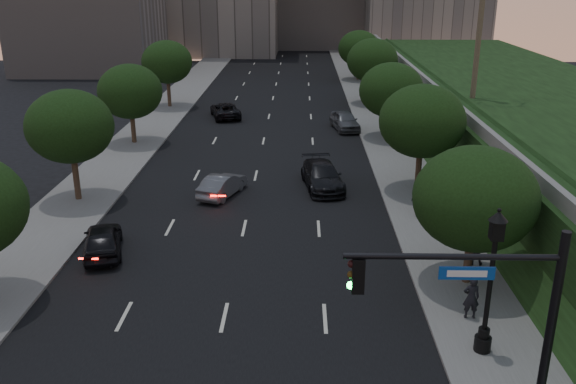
{
  "coord_description": "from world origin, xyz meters",
  "views": [
    {
      "loc": [
        2.95,
        -15.99,
        12.89
      ],
      "look_at": [
        2.44,
        9.81,
        3.6
      ],
      "focal_mm": 38.0,
      "sensor_mm": 36.0,
      "label": 1
    }
  ],
  "objects_px": {
    "sedan_far_right": "(345,121)",
    "pedestrian_a": "(471,298)",
    "sedan_mid_left": "(222,185)",
    "pedestrian_c": "(421,199)",
    "street_lamp": "(489,289)",
    "traffic_signal_mast": "(505,348)",
    "sedan_far_left": "(225,110)",
    "sedan_near_right": "(322,176)",
    "pedestrian_b": "(475,247)",
    "sedan_near_left": "(103,240)"
  },
  "relations": [
    {
      "from": "sedan_near_left",
      "to": "pedestrian_c",
      "type": "distance_m",
      "value": 17.02
    },
    {
      "from": "sedan_mid_left",
      "to": "sedan_far_right",
      "type": "xyz_separation_m",
      "value": [
        8.62,
        16.92,
        0.12
      ]
    },
    {
      "from": "street_lamp",
      "to": "traffic_signal_mast",
      "type": "bearing_deg",
      "value": -103.12
    },
    {
      "from": "traffic_signal_mast",
      "to": "sedan_mid_left",
      "type": "xyz_separation_m",
      "value": [
        -10.11,
        21.42,
        -2.98
      ]
    },
    {
      "from": "sedan_far_left",
      "to": "pedestrian_a",
      "type": "distance_m",
      "value": 38.1
    },
    {
      "from": "sedan_far_right",
      "to": "pedestrian_a",
      "type": "xyz_separation_m",
      "value": [
        2.79,
        -31.02,
        0.22
      ]
    },
    {
      "from": "traffic_signal_mast",
      "to": "sedan_near_right",
      "type": "height_order",
      "value": "traffic_signal_mast"
    },
    {
      "from": "sedan_near_left",
      "to": "pedestrian_b",
      "type": "xyz_separation_m",
      "value": [
        17.62,
        -1.04,
        0.27
      ]
    },
    {
      "from": "pedestrian_b",
      "to": "pedestrian_c",
      "type": "distance_m",
      "value": 6.17
    },
    {
      "from": "sedan_far_left",
      "to": "pedestrian_a",
      "type": "xyz_separation_m",
      "value": [
        13.76,
        -35.53,
        0.31
      ]
    },
    {
      "from": "traffic_signal_mast",
      "to": "pedestrian_b",
      "type": "height_order",
      "value": "traffic_signal_mast"
    },
    {
      "from": "sedan_near_left",
      "to": "sedan_near_right",
      "type": "bearing_deg",
      "value": -152.51
    },
    {
      "from": "sedan_far_left",
      "to": "pedestrian_a",
      "type": "height_order",
      "value": "pedestrian_a"
    },
    {
      "from": "traffic_signal_mast",
      "to": "sedan_near_right",
      "type": "distance_m",
      "value": 23.47
    },
    {
      "from": "sedan_far_right",
      "to": "pedestrian_a",
      "type": "bearing_deg",
      "value": -95.66
    },
    {
      "from": "sedan_near_right",
      "to": "pedestrian_b",
      "type": "relative_size",
      "value": 3.17
    },
    {
      "from": "street_lamp",
      "to": "sedan_far_right",
      "type": "distance_m",
      "value": 33.4
    },
    {
      "from": "sedan_far_right",
      "to": "pedestrian_c",
      "type": "xyz_separation_m",
      "value": [
        2.85,
        -20.28,
        0.27
      ]
    },
    {
      "from": "sedan_mid_left",
      "to": "sedan_near_right",
      "type": "distance_m",
      "value": 6.36
    },
    {
      "from": "pedestrian_a",
      "to": "pedestrian_b",
      "type": "distance_m",
      "value": 4.92
    },
    {
      "from": "traffic_signal_mast",
      "to": "street_lamp",
      "type": "relative_size",
      "value": 1.25
    },
    {
      "from": "sedan_mid_left",
      "to": "sedan_far_right",
      "type": "bearing_deg",
      "value": -97.05
    },
    {
      "from": "sedan_near_right",
      "to": "traffic_signal_mast",
      "type": "bearing_deg",
      "value": -88.72
    },
    {
      "from": "sedan_mid_left",
      "to": "street_lamp",
      "type": "bearing_deg",
      "value": 144.64
    },
    {
      "from": "sedan_far_right",
      "to": "pedestrian_b",
      "type": "xyz_separation_m",
      "value": [
        4.2,
        -26.3,
        0.2
      ]
    },
    {
      "from": "street_lamp",
      "to": "sedan_near_right",
      "type": "bearing_deg",
      "value": 106.02
    },
    {
      "from": "street_lamp",
      "to": "sedan_near_right",
      "type": "height_order",
      "value": "street_lamp"
    },
    {
      "from": "sedan_near_left",
      "to": "sedan_near_right",
      "type": "height_order",
      "value": "sedan_near_right"
    },
    {
      "from": "sedan_mid_left",
      "to": "pedestrian_a",
      "type": "height_order",
      "value": "pedestrian_a"
    },
    {
      "from": "sedan_mid_left",
      "to": "sedan_near_right",
      "type": "xyz_separation_m",
      "value": [
        6.17,
        1.54,
        0.1
      ]
    },
    {
      "from": "street_lamp",
      "to": "pedestrian_a",
      "type": "bearing_deg",
      "value": 86.89
    },
    {
      "from": "sedan_near_right",
      "to": "pedestrian_a",
      "type": "height_order",
      "value": "pedestrian_a"
    },
    {
      "from": "street_lamp",
      "to": "sedan_far_right",
      "type": "bearing_deg",
      "value": 94.6
    },
    {
      "from": "street_lamp",
      "to": "sedan_mid_left",
      "type": "height_order",
      "value": "street_lamp"
    },
    {
      "from": "traffic_signal_mast",
      "to": "pedestrian_a",
      "type": "relative_size",
      "value": 3.99
    },
    {
      "from": "street_lamp",
      "to": "sedan_near_left",
      "type": "bearing_deg",
      "value": 153.63
    },
    {
      "from": "traffic_signal_mast",
      "to": "street_lamp",
      "type": "height_order",
      "value": "traffic_signal_mast"
    },
    {
      "from": "sedan_near_left",
      "to": "traffic_signal_mast",
      "type": "bearing_deg",
      "value": 124.21
    },
    {
      "from": "sedan_far_right",
      "to": "traffic_signal_mast",
      "type": "bearing_deg",
      "value": -98.59
    },
    {
      "from": "sedan_mid_left",
      "to": "pedestrian_c",
      "type": "relative_size",
      "value": 2.25
    },
    {
      "from": "sedan_far_left",
      "to": "pedestrian_b",
      "type": "height_order",
      "value": "pedestrian_b"
    },
    {
      "from": "sedan_near_right",
      "to": "pedestrian_b",
      "type": "xyz_separation_m",
      "value": [
        6.66,
        -10.93,
        0.22
      ]
    },
    {
      "from": "pedestrian_a",
      "to": "pedestrian_b",
      "type": "relative_size",
      "value": 1.02
    },
    {
      "from": "traffic_signal_mast",
      "to": "pedestrian_c",
      "type": "relative_size",
      "value": 3.76
    },
    {
      "from": "sedan_far_left",
      "to": "sedan_near_right",
      "type": "relative_size",
      "value": 0.95
    },
    {
      "from": "sedan_mid_left",
      "to": "sedan_near_right",
      "type": "height_order",
      "value": "sedan_near_right"
    },
    {
      "from": "sedan_near_left",
      "to": "sedan_mid_left",
      "type": "xyz_separation_m",
      "value": [
        4.8,
        8.34,
        -0.05
      ]
    },
    {
      "from": "street_lamp",
      "to": "pedestrian_a",
      "type": "distance_m",
      "value": 2.74
    },
    {
      "from": "sedan_far_right",
      "to": "pedestrian_a",
      "type": "relative_size",
      "value": 2.71
    },
    {
      "from": "traffic_signal_mast",
      "to": "sedan_near_left",
      "type": "distance_m",
      "value": 20.05
    }
  ]
}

